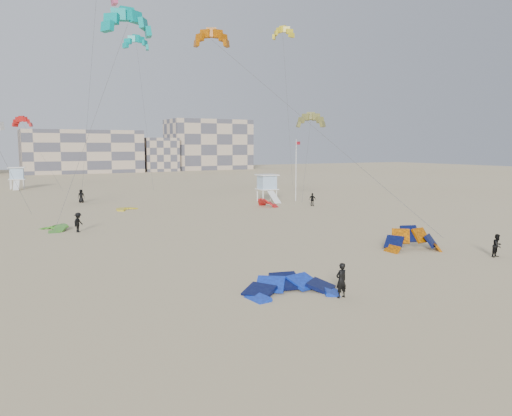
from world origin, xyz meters
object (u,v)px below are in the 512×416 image
kite_ground_orange (413,251)px  kitesurfer_main (341,280)px  kite_ground_blue (292,293)px  lifeguard_tower_near (267,188)px

kite_ground_orange → kitesurfer_main: (-11.67, -6.62, 0.89)m
kite_ground_blue → kite_ground_orange: size_ratio=1.19×
kite_ground_blue → kitesurfer_main: (1.77, -1.75, 0.89)m
kite_ground_orange → kitesurfer_main: bearing=-133.2°
lifeguard_tower_near → kite_ground_orange: bearing=-95.4°
kite_ground_orange → kite_ground_blue: bearing=-142.8°
kite_ground_blue → lifeguard_tower_near: 43.18m
kitesurfer_main → kite_ground_blue: bearing=-49.4°
kite_ground_orange → kitesurfer_main: size_ratio=2.41×
kite_ground_blue → lifeguard_tower_near: size_ratio=0.98×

